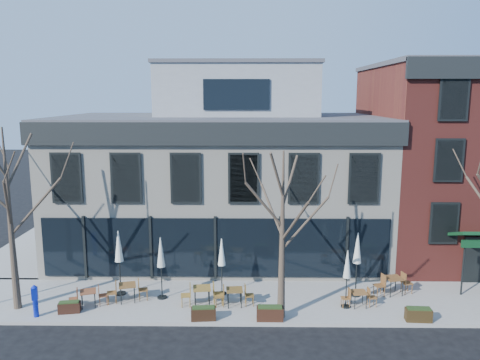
{
  "coord_description": "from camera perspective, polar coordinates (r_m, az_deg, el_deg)",
  "views": [
    {
      "loc": [
        1.51,
        -22.29,
        9.3
      ],
      "look_at": [
        1.2,
        2.0,
        4.95
      ],
      "focal_mm": 35.0,
      "sensor_mm": 36.0,
      "label": 1
    }
  ],
  "objects": [
    {
      "name": "ground",
      "position": [
        24.2,
        -2.97,
        -12.46
      ],
      "size": [
        120.0,
        120.0,
        0.0
      ],
      "primitive_type": "plane",
      "color": "black",
      "rests_on": "ground"
    },
    {
      "name": "sidewalk_front",
      "position": [
        22.22,
        5.33,
        -14.42
      ],
      "size": [
        33.5,
        4.7,
        0.15
      ],
      "primitive_type": "cube",
      "color": "gray",
      "rests_on": "ground"
    },
    {
      "name": "sidewalk_side",
      "position": [
        32.37,
        -22.71,
        -7.22
      ],
      "size": [
        4.5,
        12.0,
        0.15
      ],
      "primitive_type": "cube",
      "color": "gray",
      "rests_on": "ground"
    },
    {
      "name": "corner_building",
      "position": [
        27.77,
        -2.24,
        0.66
      ],
      "size": [
        18.39,
        10.39,
        11.1
      ],
      "color": "beige",
      "rests_on": "ground"
    },
    {
      "name": "red_brick_building",
      "position": [
        29.82,
        23.41,
        2.26
      ],
      "size": [
        8.2,
        11.78,
        11.18
      ],
      "color": "maroon",
      "rests_on": "ground"
    },
    {
      "name": "tree_corner",
      "position": [
        22.13,
        -26.22,
        -4.11
      ],
      "size": [
        3.93,
        3.98,
        7.92
      ],
      "color": "#382B21",
      "rests_on": "sidewalk_front"
    },
    {
      "name": "tree_mid",
      "position": [
        19.25,
        5.21,
        -6.51
      ],
      "size": [
        3.5,
        3.55,
        7.04
      ],
      "color": "#382B21",
      "rests_on": "sidewalk_front"
    },
    {
      "name": "call_box",
      "position": [
        21.96,
        -23.71,
        -13.22
      ],
      "size": [
        0.28,
        0.28,
        1.42
      ],
      "color": "#0C1EA4",
      "rests_on": "sidewalk_front"
    },
    {
      "name": "cafe_set_0",
      "position": [
        22.25,
        -18.01,
        -13.38
      ],
      "size": [
        1.72,
        0.92,
        0.88
      ],
      "color": "brown",
      "rests_on": "sidewalk_front"
    },
    {
      "name": "cafe_set_1",
      "position": [
        22.28,
        -13.55,
        -12.98
      ],
      "size": [
        1.9,
        0.93,
        0.97
      ],
      "color": "brown",
      "rests_on": "sidewalk_front"
    },
    {
      "name": "cafe_set_2",
      "position": [
        21.38,
        -4.66,
        -13.68
      ],
      "size": [
        1.96,
        0.86,
        1.01
      ],
      "color": "brown",
      "rests_on": "sidewalk_front"
    },
    {
      "name": "cafe_set_3",
      "position": [
        21.29,
        -0.67,
        -13.87
      ],
      "size": [
        1.79,
        0.76,
        0.93
      ],
      "color": "brown",
      "rests_on": "sidewalk_front"
    },
    {
      "name": "cafe_set_4",
      "position": [
        21.86,
        14.29,
        -13.68
      ],
      "size": [
        1.62,
        0.69,
        0.84
      ],
      "color": "brown",
      "rests_on": "sidewalk_front"
    },
    {
      "name": "cafe_set_5",
      "position": [
        23.5,
        18.18,
        -11.92
      ],
      "size": [
        1.97,
        0.92,
        1.01
      ],
      "color": "brown",
      "rests_on": "sidewalk_front"
    },
    {
      "name": "umbrella_0",
      "position": [
        22.52,
        -14.56,
        -8.23
      ],
      "size": [
        0.49,
        0.49,
        3.08
      ],
      "color": "black",
      "rests_on": "sidewalk_front"
    },
    {
      "name": "umbrella_1",
      "position": [
        21.74,
        -9.62,
        -9.09
      ],
      "size": [
        0.46,
        0.46,
        2.89
      ],
      "color": "black",
      "rests_on": "sidewalk_front"
    },
    {
      "name": "umbrella_2",
      "position": [
        21.93,
        -2.25,
        -9.14
      ],
      "size": [
        0.43,
        0.43,
        2.7
      ],
      "color": "black",
      "rests_on": "sidewalk_front"
    },
    {
      "name": "umbrella_3",
      "position": [
        21.15,
        12.93,
        -10.34
      ],
      "size": [
        0.42,
        0.42,
        2.61
      ],
      "color": "black",
      "rests_on": "sidewalk_front"
    },
    {
      "name": "umbrella_4",
      "position": [
        22.34,
        14.11,
        -8.45
      ],
      "size": [
        0.49,
        0.49,
        3.03
      ],
      "color": "black",
      "rests_on": "sidewalk_front"
    },
    {
      "name": "planter_0",
      "position": [
        22.01,
        -20.08,
        -14.34
      ],
      "size": [
        0.96,
        0.51,
        0.51
      ],
      "color": "black",
      "rests_on": "sidewalk_front"
    },
    {
      "name": "planter_1",
      "position": [
        20.22,
        -4.47,
        -15.88
      ],
      "size": [
        1.06,
        0.5,
        0.57
      ],
      "color": "black",
      "rests_on": "sidewalk_front"
    },
    {
      "name": "planter_2",
      "position": [
        20.16,
        3.66,
        -15.88
      ],
      "size": [
        1.1,
        0.45,
        0.62
      ],
      "color": "#321A10",
      "rests_on": "sidewalk_front"
    },
    {
      "name": "planter_3",
      "position": [
        21.37,
        20.93,
        -15.05
      ],
      "size": [
        1.07,
        0.48,
        0.59
      ],
      "color": "#312310",
      "rests_on": "sidewalk_front"
    }
  ]
}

